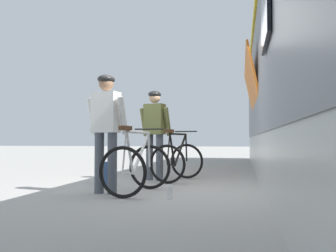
% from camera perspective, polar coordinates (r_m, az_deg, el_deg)
% --- Properties ---
extents(ground_plane, '(80.00, 80.00, 0.00)m').
position_cam_1_polar(ground_plane, '(5.90, 0.68, -9.84)').
color(ground_plane, '#A09E99').
extents(cyclist_near_in_olive, '(0.65, 0.39, 1.76)m').
position_cam_1_polar(cyclist_near_in_olive, '(7.40, -2.04, -0.09)').
color(cyclist_near_in_olive, '#4C515B').
rests_on(cyclist_near_in_olive, ground).
extents(cyclist_far_in_white, '(0.65, 0.38, 1.76)m').
position_cam_1_polar(cyclist_far_in_white, '(5.63, -9.40, 0.58)').
color(cyclist_far_in_white, '#4C515B').
rests_on(cyclist_far_in_white, ground).
extents(bicycle_near_black, '(0.92, 1.19, 0.99)m').
position_cam_1_polar(bicycle_near_black, '(7.27, 1.45, -5.20)').
color(bicycle_near_black, black).
rests_on(bicycle_near_black, ground).
extents(bicycle_far_white, '(0.84, 1.15, 0.99)m').
position_cam_1_polar(bicycle_far_white, '(5.60, -4.73, -6.11)').
color(bicycle_far_white, black).
rests_on(bicycle_far_white, ground).
extents(backpack_on_platform, '(0.29, 0.19, 0.40)m').
position_cam_1_polar(backpack_on_platform, '(6.80, -9.42, -7.09)').
color(backpack_on_platform, navy).
rests_on(backpack_on_platform, ground).
extents(water_bottle_near_the_bikes, '(0.07, 0.07, 0.18)m').
position_cam_1_polar(water_bottle_near_the_bikes, '(5.10, 0.20, -9.99)').
color(water_bottle_near_the_bikes, silver).
rests_on(water_bottle_near_the_bikes, ground).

